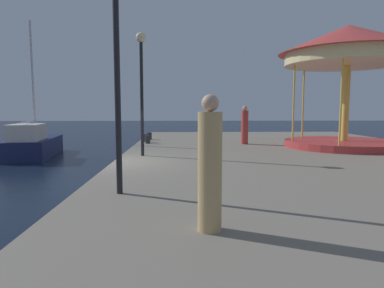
{
  "coord_description": "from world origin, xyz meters",
  "views": [
    {
      "loc": [
        2.2,
        -11.01,
        2.52
      ],
      "look_at": [
        2.69,
        2.96,
        1.06
      ],
      "focal_mm": 31.62,
      "sensor_mm": 36.0,
      "label": 1
    }
  ],
  "objects_px": {
    "person_near_carousel": "(245,126)",
    "bollard_center": "(148,139)",
    "lamp_post_mid_promenade": "(116,46)",
    "person_by_the_water": "(210,168)",
    "sailboat_navy": "(32,144)",
    "lamp_post_far_end": "(141,73)",
    "bollard_north": "(146,138)",
    "carousel": "(348,57)",
    "bollard_south": "(150,136)"
  },
  "relations": [
    {
      "from": "person_near_carousel",
      "to": "bollard_center",
      "type": "bearing_deg",
      "value": 174.61
    },
    {
      "from": "lamp_post_mid_promenade",
      "to": "person_by_the_water",
      "type": "xyz_separation_m",
      "value": [
        1.65,
        -2.17,
        -2.04
      ]
    },
    {
      "from": "sailboat_navy",
      "to": "lamp_post_far_end",
      "type": "distance_m",
      "value": 9.02
    },
    {
      "from": "sailboat_navy",
      "to": "bollard_north",
      "type": "distance_m",
      "value": 6.01
    },
    {
      "from": "sailboat_navy",
      "to": "person_by_the_water",
      "type": "distance_m",
      "value": 15.66
    },
    {
      "from": "bollard_north",
      "to": "carousel",
      "type": "bearing_deg",
      "value": -17.03
    },
    {
      "from": "lamp_post_mid_promenade",
      "to": "bollard_south",
      "type": "height_order",
      "value": "lamp_post_mid_promenade"
    },
    {
      "from": "lamp_post_far_end",
      "to": "person_by_the_water",
      "type": "xyz_separation_m",
      "value": [
        1.8,
        -7.76,
        -2.11
      ]
    },
    {
      "from": "person_near_carousel",
      "to": "lamp_post_far_end",
      "type": "bearing_deg",
      "value": -138.87
    },
    {
      "from": "person_by_the_water",
      "to": "bollard_south",
      "type": "bearing_deg",
      "value": 98.48
    },
    {
      "from": "sailboat_navy",
      "to": "bollard_south",
      "type": "distance_m",
      "value": 6.15
    },
    {
      "from": "lamp_post_mid_promenade",
      "to": "bollard_north",
      "type": "bearing_deg",
      "value": 92.89
    },
    {
      "from": "bollard_north",
      "to": "bollard_center",
      "type": "relative_size",
      "value": 1.0
    },
    {
      "from": "lamp_post_mid_promenade",
      "to": "bollard_south",
      "type": "distance_m",
      "value": 12.45
    },
    {
      "from": "carousel",
      "to": "bollard_center",
      "type": "relative_size",
      "value": 14.85
    },
    {
      "from": "lamp_post_mid_promenade",
      "to": "lamp_post_far_end",
      "type": "distance_m",
      "value": 5.6
    },
    {
      "from": "bollard_north",
      "to": "person_near_carousel",
      "type": "bearing_deg",
      "value": -14.29
    },
    {
      "from": "bollard_south",
      "to": "bollard_north",
      "type": "height_order",
      "value": "same"
    },
    {
      "from": "lamp_post_far_end",
      "to": "bollard_center",
      "type": "height_order",
      "value": "lamp_post_far_end"
    },
    {
      "from": "carousel",
      "to": "person_by_the_water",
      "type": "height_order",
      "value": "carousel"
    },
    {
      "from": "bollard_center",
      "to": "lamp_post_far_end",
      "type": "bearing_deg",
      "value": -87.04
    },
    {
      "from": "sailboat_navy",
      "to": "lamp_post_mid_promenade",
      "type": "bearing_deg",
      "value": -59.57
    },
    {
      "from": "bollard_center",
      "to": "person_by_the_water",
      "type": "xyz_separation_m",
      "value": [
        2.03,
        -12.17,
        0.7
      ]
    },
    {
      "from": "sailboat_navy",
      "to": "person_by_the_water",
      "type": "bearing_deg",
      "value": -58.37
    },
    {
      "from": "person_near_carousel",
      "to": "carousel",
      "type": "bearing_deg",
      "value": -20.16
    },
    {
      "from": "bollard_center",
      "to": "person_by_the_water",
      "type": "distance_m",
      "value": 12.36
    },
    {
      "from": "person_by_the_water",
      "to": "bollard_center",
      "type": "bearing_deg",
      "value": 99.47
    },
    {
      "from": "bollard_south",
      "to": "bollard_center",
      "type": "relative_size",
      "value": 1.0
    },
    {
      "from": "lamp_post_mid_promenade",
      "to": "person_near_carousel",
      "type": "xyz_separation_m",
      "value": [
        4.39,
        9.55,
        -2.06
      ]
    },
    {
      "from": "lamp_post_mid_promenade",
      "to": "lamp_post_far_end",
      "type": "bearing_deg",
      "value": 91.53
    },
    {
      "from": "lamp_post_far_end",
      "to": "bollard_center",
      "type": "distance_m",
      "value": 5.24
    },
    {
      "from": "bollard_south",
      "to": "bollard_north",
      "type": "relative_size",
      "value": 1.0
    },
    {
      "from": "sailboat_navy",
      "to": "person_by_the_water",
      "type": "relative_size",
      "value": 3.71
    },
    {
      "from": "lamp_post_far_end",
      "to": "bollard_north",
      "type": "height_order",
      "value": "lamp_post_far_end"
    },
    {
      "from": "carousel",
      "to": "bollard_center",
      "type": "height_order",
      "value": "carousel"
    },
    {
      "from": "bollard_center",
      "to": "person_by_the_water",
      "type": "height_order",
      "value": "person_by_the_water"
    },
    {
      "from": "lamp_post_far_end",
      "to": "bollard_center",
      "type": "relative_size",
      "value": 11.08
    },
    {
      "from": "bollard_south",
      "to": "person_by_the_water",
      "type": "xyz_separation_m",
      "value": [
        2.13,
        -14.31,
        0.7
      ]
    },
    {
      "from": "sailboat_navy",
      "to": "lamp_post_far_end",
      "type": "bearing_deg",
      "value": -40.92
    },
    {
      "from": "lamp_post_mid_promenade",
      "to": "person_by_the_water",
      "type": "bearing_deg",
      "value": -52.69
    },
    {
      "from": "lamp_post_far_end",
      "to": "bollard_north",
      "type": "relative_size",
      "value": 11.08
    },
    {
      "from": "sailboat_navy",
      "to": "lamp_post_mid_promenade",
      "type": "xyz_separation_m",
      "value": [
        6.54,
        -11.14,
        3.06
      ]
    },
    {
      "from": "sailboat_navy",
      "to": "person_near_carousel",
      "type": "distance_m",
      "value": 11.09
    },
    {
      "from": "lamp_post_mid_promenade",
      "to": "bollard_center",
      "type": "distance_m",
      "value": 10.38
    },
    {
      "from": "lamp_post_mid_promenade",
      "to": "person_near_carousel",
      "type": "bearing_deg",
      "value": 65.34
    },
    {
      "from": "bollard_north",
      "to": "lamp_post_far_end",
      "type": "bearing_deg",
      "value": -85.65
    },
    {
      "from": "carousel",
      "to": "bollard_north",
      "type": "relative_size",
      "value": 14.85
    },
    {
      "from": "lamp_post_mid_promenade",
      "to": "bollard_north",
      "type": "relative_size",
      "value": 10.77
    },
    {
      "from": "carousel",
      "to": "lamp_post_mid_promenade",
      "type": "distance_m",
      "value": 11.78
    },
    {
      "from": "sailboat_navy",
      "to": "person_near_carousel",
      "type": "height_order",
      "value": "sailboat_navy"
    }
  ]
}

